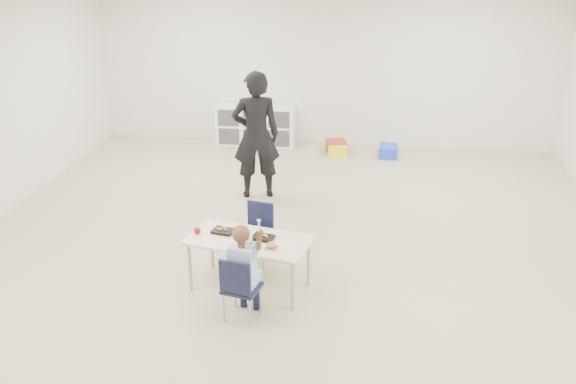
# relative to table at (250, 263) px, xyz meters

# --- Properties ---
(room) EXTENTS (9.00, 9.02, 2.80)m
(room) POSITION_rel_table_xyz_m (0.36, 0.59, 1.11)
(room) COLOR #B6AA8C
(room) RESTS_ON ground
(table) EXTENTS (1.35, 0.88, 0.57)m
(table) POSITION_rel_table_xyz_m (0.00, 0.00, 0.00)
(table) COLOR beige
(table) RESTS_ON ground
(chair_near) EXTENTS (0.39, 0.38, 0.69)m
(chair_near) POSITION_rel_table_xyz_m (0.03, -0.55, 0.05)
(chair_near) COLOR black
(chair_near) RESTS_ON ground
(chair_far) EXTENTS (0.39, 0.38, 0.69)m
(chair_far) POSITION_rel_table_xyz_m (-0.03, 0.55, 0.05)
(chair_far) COLOR black
(chair_far) RESTS_ON ground
(child) EXTENTS (0.55, 0.55, 1.08)m
(child) POSITION_rel_table_xyz_m (0.03, -0.55, 0.25)
(child) COLOR #BCDDFE
(child) RESTS_ON chair_near
(lunch_tray_near) EXTENTS (0.25, 0.20, 0.03)m
(lunch_tray_near) POSITION_rel_table_xyz_m (0.14, 0.02, 0.30)
(lunch_tray_near) COLOR black
(lunch_tray_near) RESTS_ON table
(lunch_tray_far) EXTENTS (0.25, 0.20, 0.03)m
(lunch_tray_far) POSITION_rel_table_xyz_m (-0.30, 0.12, 0.30)
(lunch_tray_far) COLOR black
(lunch_tray_far) RESTS_ON table
(milk_carton) EXTENTS (0.08, 0.08, 0.10)m
(milk_carton) POSITION_rel_table_xyz_m (0.01, -0.13, 0.33)
(milk_carton) COLOR white
(milk_carton) RESTS_ON table
(bread_roll) EXTENTS (0.09, 0.09, 0.07)m
(bread_roll) POSITION_rel_table_xyz_m (0.26, -0.16, 0.32)
(bread_roll) COLOR tan
(bread_roll) RESTS_ON table
(apple_near) EXTENTS (0.07, 0.07, 0.07)m
(apple_near) POSITION_rel_table_xyz_m (-0.12, 0.07, 0.32)
(apple_near) COLOR maroon
(apple_near) RESTS_ON table
(apple_far) EXTENTS (0.07, 0.07, 0.07)m
(apple_far) POSITION_rel_table_xyz_m (-0.56, 0.05, 0.32)
(apple_far) COLOR maroon
(apple_far) RESTS_ON table
(cubby_shelf) EXTENTS (1.40, 0.40, 0.70)m
(cubby_shelf) POSITION_rel_table_xyz_m (-0.84, 4.87, 0.06)
(cubby_shelf) COLOR white
(cubby_shelf) RESTS_ON ground
(adult) EXTENTS (0.75, 0.58, 1.81)m
(adult) POSITION_rel_table_xyz_m (-0.38, 2.51, 0.61)
(adult) COLOR black
(adult) RESTS_ON ground
(bin_red) EXTENTS (0.41, 0.48, 0.20)m
(bin_red) POSITION_rel_table_xyz_m (0.64, 4.57, -0.19)
(bin_red) COLOR #B42C12
(bin_red) RESTS_ON ground
(bin_yellow) EXTENTS (0.32, 0.41, 0.20)m
(bin_yellow) POSITION_rel_table_xyz_m (0.68, 4.47, -0.19)
(bin_yellow) COLOR yellow
(bin_yellow) RESTS_ON ground
(bin_blue) EXTENTS (0.32, 0.41, 0.19)m
(bin_blue) POSITION_rel_table_xyz_m (1.52, 4.48, -0.19)
(bin_blue) COLOR blue
(bin_blue) RESTS_ON ground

